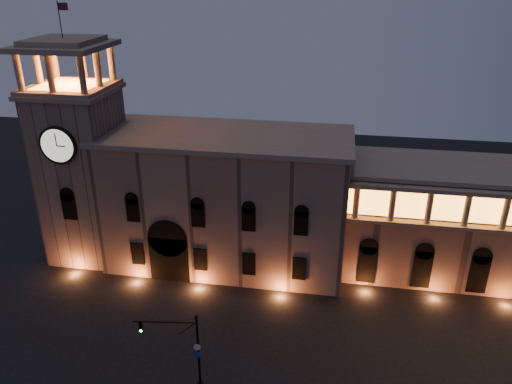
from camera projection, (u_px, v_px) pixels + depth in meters
ground at (198, 384)px, 46.95m from camera, size 160.00×160.00×0.00m
government_building at (226, 200)px, 63.31m from camera, size 30.80×12.80×17.60m
clock_tower at (83, 167)px, 63.70m from camera, size 9.80×9.80×32.40m
colonnade_wing at (503, 224)px, 60.54m from camera, size 40.60×11.50×14.50m
traffic_light at (187, 350)px, 45.06m from camera, size 5.94×1.21×8.20m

